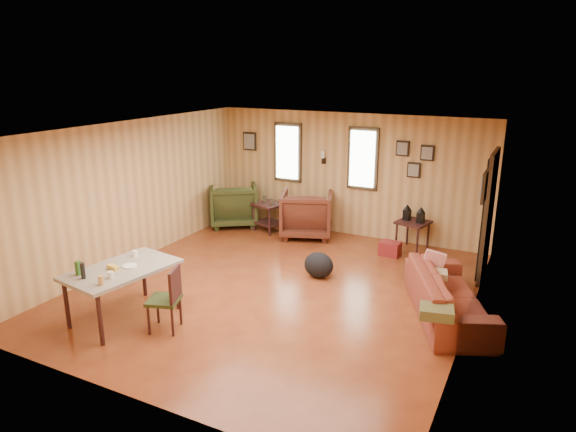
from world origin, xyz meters
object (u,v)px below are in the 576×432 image
object	(u,v)px
recliner_brown	(307,212)
end_table	(269,212)
sofa	(449,287)
side_table	(413,220)
recliner_green	(233,202)
dining_table	(121,273)

from	to	relation	value
recliner_brown	end_table	xyz separation A→B (m)	(-0.81, -0.06, -0.10)
sofa	side_table	distance (m)	2.57
recliner_green	dining_table	xyz separation A→B (m)	(0.96, -4.20, 0.16)
sofa	dining_table	world-z (taller)	dining_table
recliner_green	recliner_brown	bearing A→B (deg)	146.43
side_table	dining_table	size ratio (longest dim) A/B	0.55
sofa	recliner_brown	distance (m)	3.80
recliner_brown	side_table	size ratio (longest dim) A/B	1.19
recliner_brown	side_table	xyz separation A→B (m)	(2.06, 0.16, 0.07)
side_table	dining_table	bearing A→B (deg)	-122.44
recliner_green	sofa	bearing A→B (deg)	121.45
end_table	dining_table	xyz separation A→B (m)	(0.08, -4.16, 0.25)
recliner_brown	recliner_green	xyz separation A→B (m)	(-1.69, -0.02, -0.01)
dining_table	end_table	bearing A→B (deg)	100.43
side_table	dining_table	xyz separation A→B (m)	(-2.78, -4.38, 0.08)
recliner_green	end_table	size ratio (longest dim) A/B	1.36
recliner_brown	dining_table	size ratio (longest dim) A/B	0.65
sofa	recliner_green	bearing A→B (deg)	41.84
sofa	recliner_green	world-z (taller)	recliner_green
end_table	side_table	distance (m)	2.88
recliner_brown	end_table	world-z (taller)	recliner_brown
recliner_brown	sofa	bearing A→B (deg)	124.38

